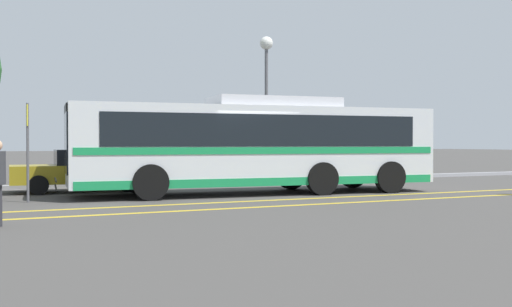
% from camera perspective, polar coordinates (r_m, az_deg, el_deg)
% --- Properties ---
extents(ground_plane, '(220.00, 220.00, 0.00)m').
position_cam_1_polar(ground_plane, '(18.41, -1.10, -3.91)').
color(ground_plane, '#423F3D').
extents(lane_strip_0, '(31.27, 0.20, 0.01)m').
position_cam_1_polar(lane_strip_0, '(16.74, 3.17, -4.39)').
color(lane_strip_0, gold).
rests_on(lane_strip_0, ground_plane).
extents(lane_strip_1, '(31.27, 0.20, 0.01)m').
position_cam_1_polar(lane_strip_1, '(15.48, 5.70, -4.83)').
color(lane_strip_1, gold).
rests_on(lane_strip_1, ground_plane).
extents(curb_strip, '(39.27, 0.36, 0.15)m').
position_cam_1_polar(curb_strip, '(23.12, -4.98, -2.73)').
color(curb_strip, '#99999E').
rests_on(curb_strip, ground_plane).
extents(transit_bus, '(11.74, 3.59, 2.99)m').
position_cam_1_polar(transit_bus, '(18.65, 0.04, 0.89)').
color(transit_bus, silver).
rests_on(transit_bus, ground_plane).
extents(parked_car_1, '(4.39, 2.00, 1.37)m').
position_cam_1_polar(parked_car_1, '(20.22, -16.24, -1.54)').
color(parked_car_1, olive).
rests_on(parked_car_1, ground_plane).
extents(bus_stop_sign, '(0.07, 0.40, 2.64)m').
position_cam_1_polar(bus_stop_sign, '(16.94, -20.92, 1.21)').
color(bus_stop_sign, '#59595E').
rests_on(bus_stop_sign, ground_plane).
extents(street_lamp, '(0.54, 0.54, 5.99)m').
position_cam_1_polar(street_lamp, '(24.98, 0.99, 7.78)').
color(street_lamp, '#59595E').
rests_on(street_lamp, ground_plane).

